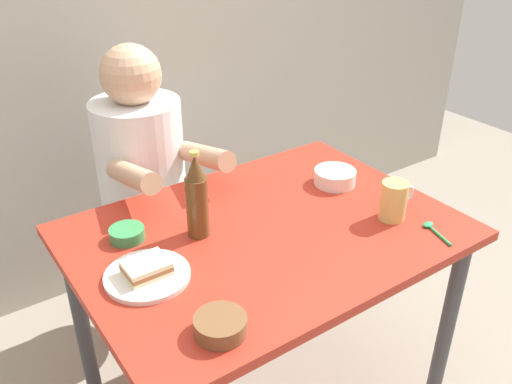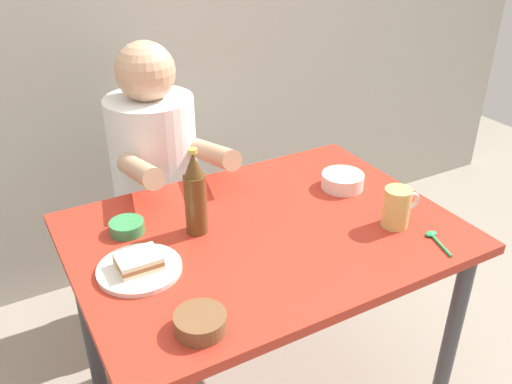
# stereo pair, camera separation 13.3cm
# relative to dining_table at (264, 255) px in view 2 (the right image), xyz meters

# --- Properties ---
(dining_table) EXTENTS (1.10, 0.80, 0.74)m
(dining_table) POSITION_rel_dining_table_xyz_m (0.00, 0.00, 0.00)
(dining_table) COLOR #B72D1E
(dining_table) RESTS_ON ground
(stool) EXTENTS (0.34, 0.34, 0.45)m
(stool) POSITION_rel_dining_table_xyz_m (-0.11, 0.63, -0.30)
(stool) COLOR #4C4C51
(stool) RESTS_ON ground
(person_seated) EXTENTS (0.33, 0.56, 0.72)m
(person_seated) POSITION_rel_dining_table_xyz_m (-0.11, 0.62, 0.12)
(person_seated) COLOR white
(person_seated) RESTS_ON stool
(plate_orange) EXTENTS (0.22, 0.22, 0.01)m
(plate_orange) POSITION_rel_dining_table_xyz_m (-0.38, -0.02, 0.10)
(plate_orange) COLOR silver
(plate_orange) RESTS_ON dining_table
(sandwich) EXTENTS (0.11, 0.09, 0.04)m
(sandwich) POSITION_rel_dining_table_xyz_m (-0.38, -0.02, 0.13)
(sandwich) COLOR beige
(sandwich) RESTS_ON plate_orange
(beer_mug) EXTENTS (0.13, 0.08, 0.12)m
(beer_mug) POSITION_rel_dining_table_xyz_m (0.35, -0.17, 0.15)
(beer_mug) COLOR #D1BC66
(beer_mug) RESTS_ON dining_table
(beer_bottle) EXTENTS (0.06, 0.06, 0.26)m
(beer_bottle) POSITION_rel_dining_table_xyz_m (-0.17, 0.09, 0.21)
(beer_bottle) COLOR #593819
(beer_bottle) RESTS_ON dining_table
(dip_bowl_green) EXTENTS (0.10, 0.10, 0.03)m
(dip_bowl_green) POSITION_rel_dining_table_xyz_m (-0.35, 0.18, 0.11)
(dip_bowl_green) COLOR #388C4C
(dip_bowl_green) RESTS_ON dining_table
(rice_bowl_white) EXTENTS (0.14, 0.14, 0.05)m
(rice_bowl_white) POSITION_rel_dining_table_xyz_m (0.36, 0.10, 0.12)
(rice_bowl_white) COLOR silver
(rice_bowl_white) RESTS_ON dining_table
(condiment_bowl_brown) EXTENTS (0.12, 0.12, 0.04)m
(condiment_bowl_brown) POSITION_rel_dining_table_xyz_m (-0.33, -0.29, 0.12)
(condiment_bowl_brown) COLOR brown
(condiment_bowl_brown) RESTS_ON dining_table
(spoon) EXTENTS (0.05, 0.12, 0.01)m
(spoon) POSITION_rel_dining_table_xyz_m (0.39, -0.28, 0.10)
(spoon) COLOR #26A559
(spoon) RESTS_ON dining_table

